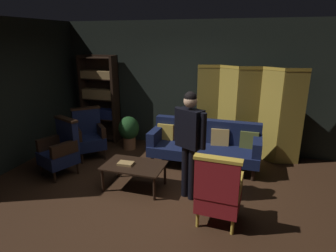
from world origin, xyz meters
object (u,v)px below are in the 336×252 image
at_px(armchair_wing_left, 89,135).
at_px(folding_screen, 248,112).
at_px(armchair_gilt_accent, 218,191).
at_px(velvet_couch, 205,143).
at_px(bookshelf, 100,97).
at_px(coffee_table, 134,167).
at_px(potted_plant, 129,131).
at_px(book_tan_leather, 126,163).
at_px(standing_figure, 190,136).
at_px(armchair_wing_right, 61,149).

bearing_deg(armchair_wing_left, folding_screen, 17.05).
bearing_deg(armchair_gilt_accent, velvet_couch, 105.73).
relative_size(bookshelf, coffee_table, 2.05).
bearing_deg(armchair_wing_left, velvet_couch, 7.48).
distance_m(armchair_gilt_accent, armchair_wing_left, 3.28).
bearing_deg(folding_screen, armchair_gilt_accent, -95.29).
xyz_separation_m(folding_screen, armchair_gilt_accent, (-0.23, -2.47, -0.50)).
xyz_separation_m(armchair_gilt_accent, potted_plant, (-2.30, 2.17, -0.06)).
distance_m(armchair_wing_left, book_tan_leather, 1.63).
bearing_deg(potted_plant, standing_figure, -42.61).
distance_m(bookshelf, armchair_wing_right, 2.01).
distance_m(bookshelf, armchair_gilt_accent, 4.15).
distance_m(folding_screen, book_tan_leather, 2.72).
bearing_deg(potted_plant, coffee_table, -62.53).
relative_size(folding_screen, armchair_wing_left, 2.05).
distance_m(standing_figure, book_tan_leather, 1.22).
distance_m(armchair_gilt_accent, standing_figure, 0.93).
height_order(coffee_table, standing_figure, standing_figure).
distance_m(bookshelf, velvet_couch, 2.86).
bearing_deg(velvet_couch, potted_plant, 169.07).
distance_m(coffee_table, armchair_gilt_accent, 1.57).
bearing_deg(standing_figure, armchair_gilt_accent, -45.67).
bearing_deg(armchair_gilt_accent, bookshelf, 141.43).
relative_size(standing_figure, book_tan_leather, 6.72).
relative_size(folding_screen, armchair_wing_right, 2.05).
distance_m(folding_screen, coffee_table, 2.62).
xyz_separation_m(armchair_wing_left, potted_plant, (0.61, 0.66, -0.06)).
xyz_separation_m(folding_screen, bookshelf, (-3.44, 0.09, 0.07)).
distance_m(velvet_couch, book_tan_leather, 1.69).
distance_m(folding_screen, armchair_wing_left, 3.32).
height_order(coffee_table, potted_plant, potted_plant).
xyz_separation_m(velvet_couch, book_tan_leather, (-1.09, -1.29, -0.02)).
relative_size(coffee_table, book_tan_leather, 3.95).
bearing_deg(bookshelf, coffee_table, -48.81).
xyz_separation_m(bookshelf, book_tan_leather, (1.61, -2.03, -0.62)).
distance_m(folding_screen, standing_figure, 2.08).
relative_size(velvet_couch, armchair_gilt_accent, 2.04).
xyz_separation_m(armchair_wing_right, book_tan_leather, (1.36, -0.12, -0.05)).
xyz_separation_m(folding_screen, velvet_couch, (-0.74, -0.65, -0.53)).
bearing_deg(book_tan_leather, bookshelf, 128.47).
distance_m(armchair_wing_right, potted_plant, 1.65).
relative_size(velvet_couch, book_tan_leather, 8.38).
relative_size(folding_screen, velvet_couch, 1.01).
height_order(coffee_table, armchair_wing_left, armchair_wing_left).
relative_size(bookshelf, armchair_wing_right, 1.97).
xyz_separation_m(armchair_gilt_accent, armchair_wing_right, (-2.96, 0.65, 0.00)).
relative_size(bookshelf, armchair_gilt_accent, 1.97).
xyz_separation_m(coffee_table, armchair_wing_right, (-1.49, 0.09, 0.12)).
distance_m(armchair_wing_right, standing_figure, 2.49).
distance_m(velvet_couch, potted_plant, 1.82).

